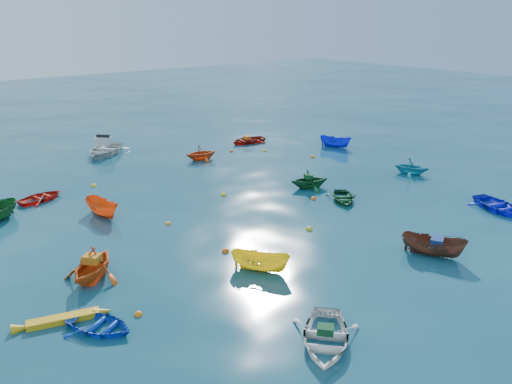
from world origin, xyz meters
TOP-DOWN VIEW (x-y plane):
  - ground at (0.00, 0.00)m, footprint 160.00×160.00m
  - dinghy_blue_sw at (-13.49, -2.49)m, footprint 3.04×3.31m
  - dinghy_white_near at (-7.48, -8.36)m, footprint 4.33×4.26m
  - sampan_brown_mid at (1.72, -6.77)m, footprint 2.42×3.28m
  - dinghy_blue_se at (10.18, -5.79)m, footprint 3.63×4.21m
  - dinghy_orange_w at (-12.21, 1.38)m, footprint 3.97×3.93m
  - sampan_yellow_mid at (-5.89, -2.70)m, footprint 2.49×2.93m
  - dinghy_green_e at (4.04, 1.16)m, footprint 3.29×3.40m
  - dinghy_cyan_se at (12.18, 1.86)m, footprint 2.96×3.15m
  - dinghy_red_nw at (-11.00, 13.21)m, footprint 3.24×2.66m
  - sampan_orange_n at (-8.92, 8.25)m, footprint 1.48×3.10m
  - dinghy_green_n at (4.06, 4.25)m, footprint 3.28×3.08m
  - dinghy_red_ne at (8.52, 16.87)m, footprint 3.55×2.65m
  - sampan_blue_far at (13.70, 10.85)m, footprint 2.07×3.10m
  - dinghy_orange_far at (2.08, 14.76)m, footprint 2.92×2.64m
  - sampan_green_far at (-13.91, 11.20)m, footprint 2.98×2.75m
  - kayak_yellow at (-14.40, -1.13)m, footprint 3.36×1.42m
  - motorboat_white at (-3.34, 21.43)m, footprint 5.76×5.71m
  - tarp_green_a at (-7.41, -8.30)m, footprint 0.73×0.74m
  - tarp_blue_a at (1.79, -6.91)m, footprint 0.93×0.85m
  - tarp_orange_a at (-12.17, 1.42)m, footprint 0.91×0.93m
  - tarp_green_b at (3.97, 4.28)m, footprint 0.66×0.74m
  - tarp_orange_b at (8.42, 16.88)m, footprint 0.52×0.66m
  - buoy_or_a at (-11.93, -2.52)m, footprint 0.33×0.33m
  - buoy_ye_a at (-0.86, -0.79)m, footprint 0.38×0.38m
  - buoy_or_b at (2.73, 2.50)m, footprint 0.35×0.35m
  - buoy_ye_b at (-6.55, 4.77)m, footprint 0.32×0.32m
  - buoy_or_c at (-6.03, -0.12)m, footprint 0.37×0.37m
  - buoy_ye_c at (-1.37, 6.68)m, footprint 0.37×0.37m
  - buoy_or_d at (9.69, 9.61)m, footprint 0.37×0.37m
  - buoy_ye_d at (-7.33, 13.77)m, footprint 0.39×0.39m
  - buoy_or_e at (5.48, 15.28)m, footprint 0.32×0.32m
  - buoy_ye_e at (7.84, 13.68)m, footprint 0.37×0.37m

SIDE VIEW (x-z plane):
  - ground at x=0.00m, z-range 0.00..0.00m
  - dinghy_blue_sw at x=-13.49m, z-range -0.28..0.28m
  - dinghy_white_near at x=-7.48m, z-range -0.37..0.37m
  - sampan_brown_mid at x=1.72m, z-range -0.60..0.60m
  - dinghy_blue_se at x=10.18m, z-range -0.37..0.37m
  - dinghy_orange_w at x=-12.21m, z-range -0.79..0.79m
  - sampan_yellow_mid at x=-5.89m, z-range -0.55..0.55m
  - dinghy_green_e at x=4.04m, z-range -0.29..0.29m
  - dinghy_cyan_se at x=12.18m, z-range -0.66..0.66m
  - dinghy_red_nw at x=-11.00m, z-range -0.29..0.29m
  - sampan_orange_n at x=-8.92m, z-range -0.58..0.58m
  - dinghy_green_n at x=4.06m, z-range -0.69..0.69m
  - dinghy_red_ne at x=8.52m, z-range -0.35..0.35m
  - sampan_blue_far at x=13.70m, z-range -0.56..0.56m
  - dinghy_orange_far at x=2.08m, z-range -0.68..0.68m
  - sampan_green_far at x=-13.91m, z-range -0.57..0.57m
  - kayak_yellow at x=-14.40m, z-range -0.16..0.16m
  - motorboat_white at x=-3.34m, z-range -0.79..0.79m
  - buoy_or_a at x=-11.93m, z-range -0.16..0.16m
  - buoy_ye_a at x=-0.86m, z-range -0.19..0.19m
  - buoy_or_b at x=2.73m, z-range -0.18..0.18m
  - buoy_ye_b at x=-6.55m, z-range -0.16..0.16m
  - buoy_or_c at x=-6.03m, z-range -0.18..0.18m
  - buoy_ye_c at x=-1.37m, z-range -0.19..0.19m
  - buoy_or_d at x=9.69m, z-range -0.19..0.19m
  - buoy_ye_d at x=-7.33m, z-range -0.19..0.19m
  - buoy_or_e at x=5.48m, z-range -0.16..0.16m
  - buoy_ye_e at x=7.84m, z-range -0.19..0.19m
  - tarp_orange_b at x=8.42m, z-range 0.35..0.66m
  - tarp_green_a at x=-7.41m, z-range 0.37..0.66m
  - tarp_blue_a at x=1.79m, z-range 0.60..0.96m
  - tarp_green_b at x=3.97m, z-range 0.69..0.99m
  - tarp_orange_a at x=-12.17m, z-range 0.79..1.15m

